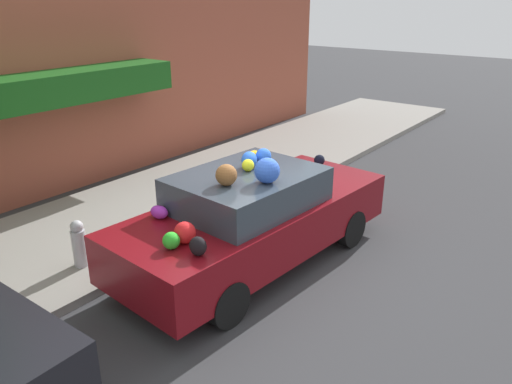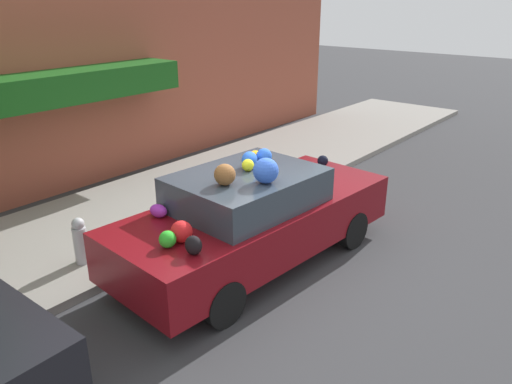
# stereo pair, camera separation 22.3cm
# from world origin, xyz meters

# --- Properties ---
(ground_plane) EXTENTS (60.00, 60.00, 0.00)m
(ground_plane) POSITION_xyz_m (0.00, 0.00, 0.00)
(ground_plane) COLOR #38383A
(sidewalk_curb) EXTENTS (24.00, 3.20, 0.13)m
(sidewalk_curb) POSITION_xyz_m (0.00, 2.70, 0.06)
(sidewalk_curb) COLOR gray
(sidewalk_curb) RESTS_ON ground
(building_facade) EXTENTS (18.00, 1.20, 4.82)m
(building_facade) POSITION_xyz_m (0.01, 4.91, 2.39)
(building_facade) COLOR #9E4C38
(building_facade) RESTS_ON ground
(fire_hydrant) EXTENTS (0.20, 0.20, 0.70)m
(fire_hydrant) POSITION_xyz_m (-1.78, 1.80, 0.47)
(fire_hydrant) COLOR #B2B2B7
(fire_hydrant) RESTS_ON sidewalk_curb
(art_car) EXTENTS (4.57, 2.02, 1.79)m
(art_car) POSITION_xyz_m (-0.05, 0.02, 0.76)
(art_car) COLOR maroon
(art_car) RESTS_ON ground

